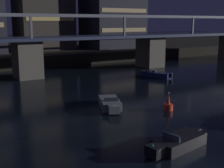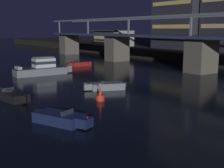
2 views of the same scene
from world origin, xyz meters
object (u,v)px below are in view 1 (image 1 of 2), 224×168
(river_bridge, at_px, (27,50))
(speedboat_mid_left, at_px, (177,143))
(tower_east_tall, at_px, (112,1))
(speedboat_near_center, at_px, (157,75))
(channel_buoy, at_px, (168,105))
(speedboat_mid_right, at_px, (110,103))

(river_bridge, bearing_deg, speedboat_mid_left, -88.00)
(river_bridge, bearing_deg, tower_east_tall, 35.43)
(speedboat_near_center, height_order, speedboat_mid_left, same)
(speedboat_mid_left, bearing_deg, channel_buoy, 52.53)
(speedboat_mid_left, bearing_deg, speedboat_mid_right, 83.60)
(tower_east_tall, height_order, speedboat_near_center, tower_east_tall)
(tower_east_tall, xyz_separation_m, speedboat_near_center, (-8.85, -27.94, -12.60))
(tower_east_tall, distance_m, channel_buoy, 48.13)
(speedboat_mid_left, xyz_separation_m, speedboat_mid_right, (1.21, 10.79, 0.00))
(speedboat_mid_left, bearing_deg, river_bridge, 92.00)
(river_bridge, relative_size, channel_buoy, 55.74)
(channel_buoy, bearing_deg, speedboat_near_center, 54.49)
(speedboat_mid_left, bearing_deg, speedboat_near_center, 53.83)
(river_bridge, height_order, tower_east_tall, tower_east_tall)
(speedboat_mid_left, xyz_separation_m, channel_buoy, (5.51, 7.18, 0.06))
(speedboat_near_center, bearing_deg, tower_east_tall, 72.42)
(tower_east_tall, height_order, channel_buoy, tower_east_tall)
(speedboat_near_center, bearing_deg, river_bridge, 150.26)
(channel_buoy, bearing_deg, speedboat_mid_left, -127.47)
(speedboat_mid_right, bearing_deg, channel_buoy, -40.03)
(speedboat_near_center, distance_m, speedboat_mid_right, 18.14)
(tower_east_tall, bearing_deg, channel_buoy, -114.31)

